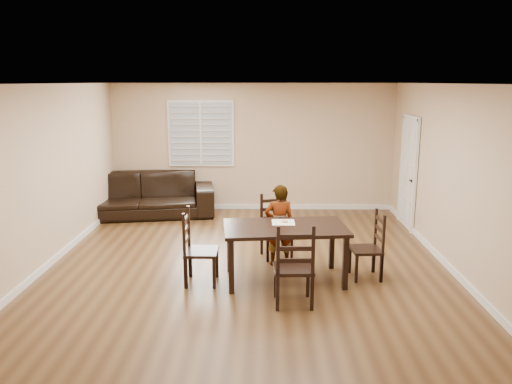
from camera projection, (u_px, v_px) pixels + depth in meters
ground at (248, 266)px, 7.53m from camera, size 7.00×7.00×0.00m
room at (250, 146)px, 7.31m from camera, size 6.04×7.04×2.72m
dining_table at (285, 232)px, 6.87m from camera, size 1.76×1.11×0.79m
chair_near at (274, 227)px, 7.96m from camera, size 0.54×0.52×1.00m
chair_far at (295, 271)px, 6.05m from camera, size 0.50×0.47×1.07m
chair_left at (192, 250)px, 6.83m from camera, size 0.44×0.47×1.04m
chair_right at (374, 248)px, 7.03m from camera, size 0.43×0.46×0.96m
child at (279, 225)px, 7.48m from camera, size 0.47×0.33×1.24m
napkin at (283, 222)px, 7.03m from camera, size 0.32×0.32×0.00m
donut at (285, 221)px, 7.03m from camera, size 0.09×0.09×0.03m
sofa at (140, 195)px, 10.30m from camera, size 3.16×1.63×0.88m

